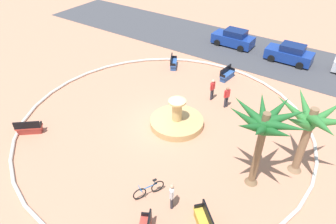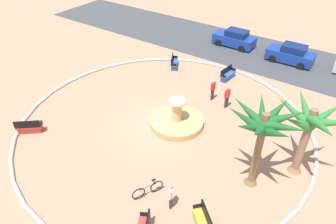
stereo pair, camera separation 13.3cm
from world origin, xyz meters
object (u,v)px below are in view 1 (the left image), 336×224
(bench_east, at_px, (29,128))
(bench_southeast, at_px, (173,63))
(bench_west, at_px, (204,223))
(parked_car_second, at_px, (290,54))
(palm_tree_by_curb, at_px, (264,126))
(parked_car_leftmost, at_px, (233,38))
(person_pedestrian_stroll, at_px, (227,96))
(bicycle_red_frame, at_px, (149,190))
(person_cyclist_helmet, at_px, (172,195))
(person_cyclist_photo, at_px, (212,88))
(palm_tree_near_fountain, at_px, (311,123))
(fountain, at_px, (177,121))
(bench_north, at_px, (227,75))

(bench_east, distance_m, bench_southeast, 12.86)
(bench_west, bearing_deg, bench_southeast, 128.83)
(bench_east, relative_size, parked_car_second, 0.38)
(bench_west, xyz_separation_m, parked_car_second, (-1.94, 18.95, 0.43))
(palm_tree_by_curb, bearing_deg, parked_car_leftmost, 118.03)
(person_pedestrian_stroll, relative_size, parked_car_leftmost, 0.41)
(bicycle_red_frame, height_order, person_cyclist_helmet, person_cyclist_helmet)
(palm_tree_by_curb, xyz_separation_m, person_cyclist_photo, (-5.48, 5.86, -2.88))
(palm_tree_near_fountain, height_order, parked_car_second, palm_tree_near_fountain)
(bench_west, bearing_deg, bench_east, -178.47)
(palm_tree_by_curb, bearing_deg, palm_tree_near_fountain, 53.47)
(fountain, distance_m, parked_car_leftmost, 13.91)
(fountain, xyz_separation_m, person_cyclist_helmet, (3.32, -5.52, 0.60))
(person_pedestrian_stroll, bearing_deg, fountain, -115.12)
(fountain, relative_size, person_cyclist_helmet, 2.19)
(fountain, height_order, bench_east, fountain)
(bicycle_red_frame, distance_m, person_cyclist_helmet, 1.44)
(palm_tree_near_fountain, distance_m, bicycle_red_frame, 8.66)
(bench_east, bearing_deg, palm_tree_near_fountain, 23.10)
(bench_southeast, height_order, bicycle_red_frame, bench_southeast)
(bench_east, distance_m, person_cyclist_helmet, 10.59)
(parked_car_second, bearing_deg, bicycle_red_frame, -93.84)
(bicycle_red_frame, relative_size, person_pedestrian_stroll, 0.95)
(bench_east, bearing_deg, palm_tree_by_curb, 17.32)
(palm_tree_by_curb, height_order, bicycle_red_frame, palm_tree_by_curb)
(palm_tree_near_fountain, distance_m, person_cyclist_photo, 8.34)
(fountain, bearing_deg, parked_car_leftmost, 99.71)
(person_cyclist_helmet, bearing_deg, palm_tree_by_curb, 54.53)
(bench_west, relative_size, parked_car_leftmost, 0.38)
(bench_west, distance_m, parked_car_second, 19.05)
(bench_southeast, bearing_deg, bench_north, 9.09)
(bicycle_red_frame, bearing_deg, palm_tree_by_curb, 43.24)
(palm_tree_near_fountain, distance_m, bench_north, 10.72)
(bicycle_red_frame, bearing_deg, palm_tree_near_fountain, 46.67)
(bench_west, bearing_deg, person_pedestrian_stroll, 110.23)
(palm_tree_near_fountain, distance_m, person_cyclist_helmet, 7.64)
(parked_car_second, bearing_deg, palm_tree_near_fountain, -71.51)
(bench_north, relative_size, bench_southeast, 1.00)
(person_pedestrian_stroll, distance_m, parked_car_second, 9.74)
(bicycle_red_frame, bearing_deg, bench_east, -177.61)
(bench_southeast, xyz_separation_m, person_pedestrian_stroll, (6.44, -2.94, 0.57))
(bench_southeast, distance_m, person_pedestrian_stroll, 7.10)
(palm_tree_near_fountain, relative_size, bicycle_red_frame, 2.82)
(bench_southeast, relative_size, person_pedestrian_stroll, 1.00)
(bench_east, relative_size, bench_west, 1.01)
(fountain, height_order, parked_car_second, fountain)
(parked_car_second, bearing_deg, parked_car_leftmost, 176.07)
(person_cyclist_helmet, distance_m, person_cyclist_photo, 9.95)
(palm_tree_near_fountain, relative_size, bench_east, 2.85)
(person_cyclist_helmet, height_order, person_pedestrian_stroll, person_pedestrian_stroll)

